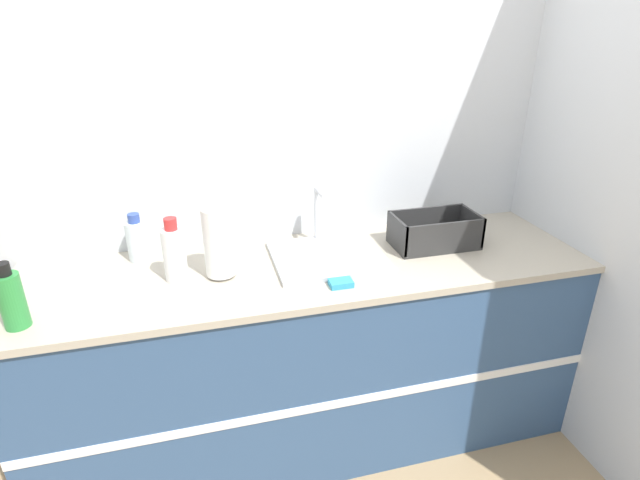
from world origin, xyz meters
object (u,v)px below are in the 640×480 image
at_px(sink, 327,254).
at_px(bottle_white_spray, 174,253).
at_px(dish_rack, 434,234).
at_px(bottle_green, 11,299).
at_px(paper_towel_roll, 219,242).
at_px(bottle_clear, 137,240).

relative_size(sink, bottle_white_spray, 1.81).
height_order(dish_rack, bottle_green, bottle_green).
height_order(paper_towel_roll, bottle_green, paper_towel_roll).
height_order(sink, paper_towel_roll, paper_towel_roll).
relative_size(dish_rack, bottle_green, 1.61).
relative_size(sink, dish_rack, 1.24).
distance_m(dish_rack, bottle_white_spray, 1.13).
height_order(dish_rack, bottle_clear, bottle_clear).
distance_m(paper_towel_roll, bottle_green, 0.71).
bearing_deg(sink, dish_rack, 0.18).
height_order(dish_rack, bottle_white_spray, bottle_white_spray).
relative_size(sink, bottle_clear, 2.25).
bearing_deg(dish_rack, bottle_white_spray, -178.30).
xyz_separation_m(paper_towel_roll, bottle_white_spray, (-0.17, 0.02, -0.03)).
bearing_deg(bottle_green, dish_rack, 8.22).
height_order(bottle_clear, bottle_white_spray, bottle_white_spray).
relative_size(dish_rack, bottle_clear, 1.81).
xyz_separation_m(bottle_clear, bottle_green, (-0.36, -0.43, 0.01)).
height_order(paper_towel_roll, bottle_white_spray, paper_towel_roll).
distance_m(bottle_clear, bottle_white_spray, 0.27).
bearing_deg(bottle_clear, sink, -13.79).
xyz_separation_m(sink, bottle_white_spray, (-0.63, -0.03, 0.10)).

